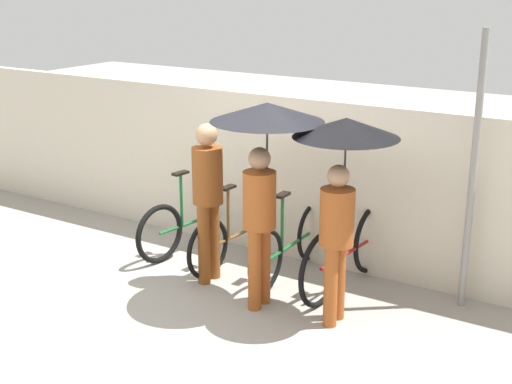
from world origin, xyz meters
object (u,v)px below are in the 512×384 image
Objects in this scene: parked_bicycle_1 at (239,232)px; pedestrian_center at (265,145)px; pedestrian_leading at (208,191)px; pedestrian_trailing at (343,165)px; parked_bicycle_3 at (348,252)px; parked_bicycle_2 at (290,243)px; parked_bicycle_0 at (194,220)px.

parked_bicycle_1 is 1.67m from pedestrian_center.
pedestrian_leading is 1.64m from pedestrian_trailing.
parked_bicycle_2 is at bearing 96.57° from parked_bicycle_3.
pedestrian_center is (-0.56, -0.76, 1.22)m from parked_bicycle_3.
parked_bicycle_0 is at bearing 93.68° from parked_bicycle_3.
pedestrian_leading is at bearing 130.94° from parked_bicycle_2.
pedestrian_trailing reaches higher than pedestrian_leading.
pedestrian_center is (0.79, -0.74, 1.26)m from parked_bicycle_1.
pedestrian_leading is at bearing 175.32° from pedestrian_trailing.
parked_bicycle_1 is at bearing 90.89° from pedestrian_leading.
parked_bicycle_2 is 1.60m from pedestrian_trailing.
parked_bicycle_0 is 1.03× the size of pedestrian_leading.
parked_bicycle_0 is 1.34m from parked_bicycle_2.
pedestrian_center reaches higher than pedestrian_leading.
parked_bicycle_1 is at bearing 135.51° from pedestrian_center.
parked_bicycle_3 is 1.59m from pedestrian_leading.
parked_bicycle_2 is 0.67m from parked_bicycle_3.
parked_bicycle_2 reaches higher than parked_bicycle_0.
pedestrian_trailing is at bearing -157.69° from parked_bicycle_3.
pedestrian_leading is 0.88× the size of pedestrian_trailing.
pedestrian_center is (0.78, -0.14, 0.61)m from pedestrian_leading.
parked_bicycle_0 is at bearing 150.53° from pedestrian_center.
parked_bicycle_0 is 2.62m from pedestrian_trailing.
pedestrian_trailing is (2.24, -0.71, 1.16)m from parked_bicycle_0.
parked_bicycle_2 is 1.10m from pedestrian_leading.
parked_bicycle_3 is 0.94× the size of pedestrian_trailing.
parked_bicycle_3 is 0.91× the size of pedestrian_center.
parked_bicycle_0 is 0.87× the size of pedestrian_center.
pedestrian_leading is (-1.33, -0.62, 0.61)m from parked_bicycle_3.
parked_bicycle_1 is 0.89m from pedestrian_leading.
parked_bicycle_2 is at bearing 141.24° from pedestrian_trailing.
pedestrian_trailing is (0.89, -0.66, 1.16)m from parked_bicycle_2.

